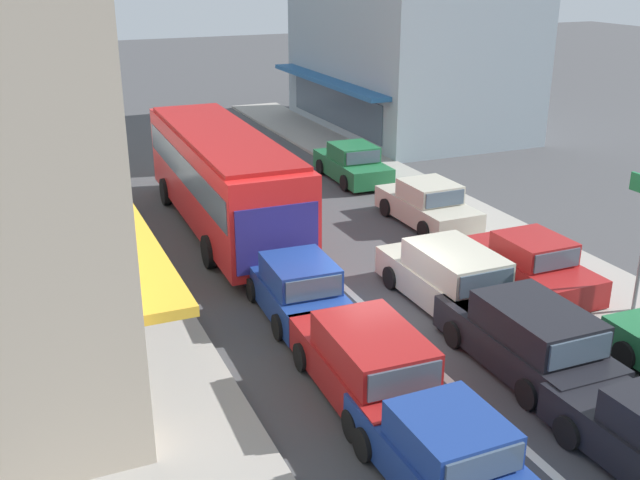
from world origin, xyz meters
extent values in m
plane|color=#3F3F42|center=(0.00, 0.00, 0.00)|extent=(140.00, 140.00, 0.00)
cube|color=silver|center=(0.00, 4.00, 0.00)|extent=(0.20, 28.00, 0.01)
cube|color=gray|center=(-6.80, 6.00, 0.07)|extent=(5.20, 44.00, 0.14)
cube|color=gray|center=(6.20, 6.00, 0.06)|extent=(2.80, 44.00, 0.12)
cube|color=gold|center=(-5.80, 0.91, 2.70)|extent=(1.10, 8.45, 0.20)
cube|color=#425160|center=(-6.22, 0.91, 1.40)|extent=(0.06, 7.35, 1.80)
cube|color=#2D703D|center=(-6.23, 9.71, 2.70)|extent=(1.10, 7.40, 0.20)
cube|color=#425160|center=(-6.65, 9.71, 1.40)|extent=(0.06, 6.43, 1.80)
cube|color=#4C4742|center=(-6.59, 18.71, 2.70)|extent=(1.10, 8.53, 0.20)
cube|color=#425160|center=(-7.01, 18.71, 1.40)|extent=(0.06, 7.42, 1.80)
cube|color=#84939E|center=(11.50, 19.18, 3.93)|extent=(7.97, 12.75, 7.85)
cube|color=#23568E|center=(7.06, 19.18, 2.70)|extent=(1.10, 11.73, 0.20)
cube|color=#425160|center=(7.48, 19.18, 1.40)|extent=(0.06, 10.20, 1.80)
cube|color=red|center=(-1.65, 7.76, 1.76)|extent=(2.74, 10.85, 2.70)
cube|color=#425160|center=(-1.65, 7.76, 2.16)|extent=(2.77, 10.42, 0.90)
cube|color=navy|center=(-1.77, 2.33, 1.56)|extent=(2.25, 0.11, 1.76)
cube|color=maroon|center=(-1.65, 7.76, 3.17)|extent=(2.59, 9.99, 0.12)
cylinder|color=black|center=(-2.82, 11.14, 0.48)|extent=(0.28, 0.97, 0.96)
cylinder|color=black|center=(-0.32, 11.08, 0.48)|extent=(0.28, 0.97, 0.96)
cylinder|color=black|center=(-2.96, 4.82, 0.48)|extent=(0.28, 0.97, 0.96)
cylinder|color=black|center=(-0.46, 4.76, 0.48)|extent=(0.28, 0.97, 0.96)
cube|color=#B7B29E|center=(1.99, 0.10, 0.52)|extent=(1.78, 4.51, 0.76)
cube|color=#B7B29E|center=(1.99, -0.25, 1.24)|extent=(1.65, 2.61, 0.68)
cube|color=#425160|center=(1.99, 1.07, 1.24)|extent=(1.51, 0.07, 0.58)
cube|color=#425160|center=(1.98, -1.57, 1.24)|extent=(1.48, 0.07, 0.54)
cylinder|color=black|center=(1.11, 1.45, 0.31)|extent=(0.18, 0.62, 0.62)
cylinder|color=black|center=(2.87, 1.44, 0.31)|extent=(0.18, 0.62, 0.62)
cylinder|color=black|center=(1.10, -1.25, 0.31)|extent=(0.18, 0.62, 0.62)
cylinder|color=black|center=(2.86, -1.26, 0.31)|extent=(0.18, 0.62, 0.62)
cube|color=#425160|center=(1.60, -6.41, 1.17)|extent=(1.44, 0.10, 0.51)
cylinder|color=black|center=(0.73, -5.99, 0.31)|extent=(0.20, 0.62, 0.62)
cylinder|color=black|center=(2.45, -5.94, 0.31)|extent=(0.20, 0.62, 0.62)
cube|color=black|center=(1.76, -3.32, 0.52)|extent=(1.81, 4.52, 0.76)
cube|color=black|center=(1.76, -3.67, 1.24)|extent=(1.67, 2.62, 0.68)
cube|color=#425160|center=(1.77, -2.35, 1.24)|extent=(1.51, 0.08, 0.58)
cube|color=#425160|center=(1.75, -4.99, 1.24)|extent=(1.48, 0.08, 0.54)
cylinder|color=black|center=(0.90, -1.96, 0.31)|extent=(0.19, 0.62, 0.62)
cylinder|color=black|center=(2.66, -1.98, 0.31)|extent=(0.19, 0.62, 0.62)
cylinder|color=black|center=(0.87, -4.66, 0.31)|extent=(0.19, 0.62, 0.62)
cylinder|color=black|center=(2.63, -4.68, 0.31)|extent=(0.19, 0.62, 0.62)
cube|color=maroon|center=(-1.85, -2.92, 0.52)|extent=(1.90, 4.55, 0.76)
cube|color=maroon|center=(-1.86, -3.27, 1.24)|extent=(1.72, 2.65, 0.68)
cube|color=#425160|center=(-1.81, -1.95, 1.24)|extent=(1.51, 0.11, 0.58)
cube|color=#425160|center=(-1.90, -4.59, 1.24)|extent=(1.48, 0.11, 0.54)
cylinder|color=black|center=(-2.68, -1.55, 0.31)|extent=(0.20, 0.63, 0.62)
cylinder|color=black|center=(-0.92, -1.60, 0.31)|extent=(0.20, 0.63, 0.62)
cylinder|color=black|center=(-2.77, -4.25, 0.31)|extent=(0.20, 0.63, 0.62)
cylinder|color=black|center=(-1.01, -4.30, 0.31)|extent=(0.20, 0.63, 0.62)
cube|color=navy|center=(-1.95, -6.10, 0.51)|extent=(1.76, 4.22, 0.72)
cube|color=navy|center=(-1.95, -6.20, 1.17)|extent=(1.58, 1.82, 0.60)
cube|color=#425160|center=(-1.96, -5.28, 1.17)|extent=(1.44, 0.07, 0.51)
cube|color=#425160|center=(-1.94, -7.12, 1.17)|extent=(1.40, 0.07, 0.48)
cylinder|color=black|center=(-2.82, -4.84, 0.31)|extent=(0.19, 0.62, 0.62)
cylinder|color=black|center=(-1.10, -4.83, 0.31)|extent=(0.19, 0.62, 0.62)
cube|color=navy|center=(-1.78, 1.04, 0.52)|extent=(1.79, 3.76, 0.76)
cube|color=navy|center=(-1.79, 0.74, 1.22)|extent=(1.60, 1.96, 0.64)
cube|color=#425160|center=(-1.75, 1.71, 1.22)|extent=(1.40, 0.12, 0.54)
cube|color=#425160|center=(-1.83, -0.23, 1.22)|extent=(1.37, 0.12, 0.51)
cylinder|color=black|center=(-2.55, 2.18, 0.31)|extent=(0.21, 0.63, 0.62)
cylinder|color=black|center=(-0.91, 2.11, 0.31)|extent=(0.21, 0.63, 0.62)
cylinder|color=black|center=(-2.64, -0.04, 0.31)|extent=(0.21, 0.63, 0.62)
cylinder|color=black|center=(-1.00, -0.11, 0.31)|extent=(0.21, 0.63, 0.62)
cylinder|color=black|center=(3.78, -4.24, 0.31)|extent=(0.20, 0.63, 0.62)
cube|color=maroon|center=(4.55, 0.05, 0.51)|extent=(1.74, 4.21, 0.72)
cube|color=maroon|center=(4.55, -0.05, 1.17)|extent=(1.57, 1.81, 0.60)
cube|color=#425160|center=(4.56, 0.87, 1.17)|extent=(1.44, 0.07, 0.51)
cube|color=#425160|center=(4.55, -0.97, 1.17)|extent=(1.40, 0.07, 0.48)
cylinder|color=black|center=(3.70, 1.31, 0.31)|extent=(0.18, 0.62, 0.62)
cylinder|color=black|center=(5.42, 1.30, 0.31)|extent=(0.18, 0.62, 0.62)
cylinder|color=black|center=(3.69, -1.21, 0.31)|extent=(0.18, 0.62, 0.62)
cylinder|color=black|center=(5.41, -1.22, 0.31)|extent=(0.18, 0.62, 0.62)
cube|color=#B7B29E|center=(4.71, 5.58, 0.51)|extent=(1.75, 4.21, 0.72)
cube|color=#B7B29E|center=(4.71, 5.48, 1.17)|extent=(1.57, 1.81, 0.60)
cube|color=#425160|center=(4.71, 6.40, 1.17)|extent=(1.44, 0.07, 0.51)
cube|color=#425160|center=(4.72, 4.56, 1.17)|extent=(1.40, 0.07, 0.48)
cylinder|color=black|center=(3.84, 6.84, 0.31)|extent=(0.18, 0.62, 0.62)
cylinder|color=black|center=(5.56, 6.85, 0.31)|extent=(0.18, 0.62, 0.62)
cylinder|color=black|center=(3.86, 4.32, 0.31)|extent=(0.18, 0.62, 0.62)
cylinder|color=black|center=(5.58, 4.33, 0.31)|extent=(0.18, 0.62, 0.62)
cube|color=#1E6638|center=(4.71, 11.32, 0.51)|extent=(1.85, 4.25, 0.72)
cube|color=#1E6638|center=(4.70, 11.22, 1.17)|extent=(1.62, 1.85, 0.60)
cube|color=#425160|center=(4.73, 12.14, 1.17)|extent=(1.44, 0.10, 0.51)
cube|color=#425160|center=(4.67, 10.30, 1.17)|extent=(1.41, 0.10, 0.48)
cylinder|color=black|center=(3.89, 12.61, 0.31)|extent=(0.20, 0.63, 0.62)
cylinder|color=black|center=(5.60, 12.55, 0.31)|extent=(0.20, 0.63, 0.62)
cylinder|color=black|center=(3.81, 10.09, 0.31)|extent=(0.20, 0.63, 0.62)
cylinder|color=black|center=(5.53, 10.04, 0.31)|extent=(0.20, 0.63, 0.62)
cylinder|color=gray|center=(-3.86, 18.02, 2.10)|extent=(0.12, 0.12, 4.20)
cube|color=black|center=(-3.86, 18.02, 3.85)|extent=(0.24, 0.24, 0.68)
sphere|color=black|center=(-3.72, 18.02, 4.08)|extent=(0.13, 0.13, 0.13)
sphere|color=black|center=(-3.72, 18.02, 3.86)|extent=(0.13, 0.13, 0.13)
sphere|color=green|center=(-3.72, 18.02, 3.64)|extent=(0.13, 0.13, 0.13)
cylinder|color=#232838|center=(-4.72, 11.67, 0.56)|extent=(0.14, 0.14, 0.84)
cylinder|color=#232838|center=(-4.54, 11.68, 0.56)|extent=(0.14, 0.14, 0.84)
cube|color=beige|center=(-4.63, 11.67, 1.26)|extent=(0.37, 0.24, 0.56)
sphere|color=#9E7051|center=(-4.63, 11.67, 1.66)|extent=(0.22, 0.22, 0.22)
cylinder|color=beige|center=(-4.87, 11.66, 1.26)|extent=(0.09, 0.09, 0.54)
cylinder|color=beige|center=(-4.39, 11.69, 1.26)|extent=(0.09, 0.09, 0.54)
cube|color=brown|center=(-4.32, 11.71, 1.08)|extent=(0.11, 0.25, 0.22)
cylinder|color=#232838|center=(-4.90, 10.49, 0.56)|extent=(0.14, 0.14, 0.84)
cylinder|color=#232838|center=(-4.73, 10.42, 0.56)|extent=(0.14, 0.14, 0.84)
cube|color=#A82D38|center=(-4.81, 10.46, 1.26)|extent=(0.42, 0.34, 0.56)
sphere|color=#9E7051|center=(-4.81, 10.46, 1.66)|extent=(0.22, 0.22, 0.22)
cylinder|color=#A82D38|center=(-5.04, 10.55, 1.26)|extent=(0.09, 0.09, 0.54)
cylinder|color=#A82D38|center=(-4.59, 10.37, 1.26)|extent=(0.09, 0.09, 0.54)
cube|color=black|center=(-4.52, 10.36, 1.08)|extent=(0.18, 0.26, 0.22)
camera|label=1|loc=(-7.91, -14.69, 8.35)|focal=42.00mm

